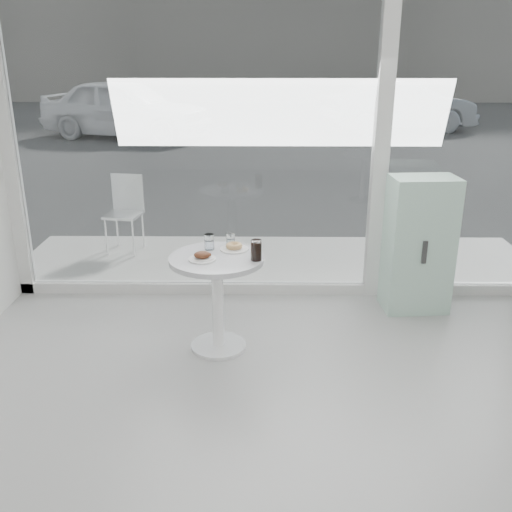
{
  "coord_description": "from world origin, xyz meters",
  "views": [
    {
      "loc": [
        -0.15,
        -2.12,
        2.24
      ],
      "look_at": [
        -0.2,
        1.7,
        0.85
      ],
      "focal_mm": 40.0,
      "sensor_mm": 36.0,
      "label": 1
    }
  ],
  "objects_px": {
    "car_white": "(126,108)",
    "water_tumbler_b": "(231,241)",
    "plate_fritter": "(203,257)",
    "car_silver": "(398,107)",
    "water_tumbler_a": "(209,243)",
    "main_table": "(217,284)",
    "plate_donut": "(234,247)",
    "cola_glass": "(256,251)",
    "patio_chair": "(125,208)",
    "mint_cabinet": "(419,245)"
  },
  "relations": [
    {
      "from": "car_silver",
      "to": "water_tumbler_a",
      "type": "distance_m",
      "value": 13.13
    },
    {
      "from": "car_white",
      "to": "water_tumbler_b",
      "type": "height_order",
      "value": "car_white"
    },
    {
      "from": "main_table",
      "to": "water_tumbler_a",
      "type": "bearing_deg",
      "value": 111.99
    },
    {
      "from": "mint_cabinet",
      "to": "water_tumbler_b",
      "type": "bearing_deg",
      "value": -166.57
    },
    {
      "from": "water_tumbler_a",
      "to": "water_tumbler_b",
      "type": "distance_m",
      "value": 0.18
    },
    {
      "from": "patio_chair",
      "to": "plate_donut",
      "type": "height_order",
      "value": "patio_chair"
    },
    {
      "from": "car_silver",
      "to": "water_tumbler_b",
      "type": "xyz_separation_m",
      "value": [
        -4.07,
        -12.35,
        0.12
      ]
    },
    {
      "from": "car_white",
      "to": "water_tumbler_a",
      "type": "bearing_deg",
      "value": -146.55
    },
    {
      "from": "main_table",
      "to": "patio_chair",
      "type": "distance_m",
      "value": 2.54
    },
    {
      "from": "car_silver",
      "to": "patio_chair",
      "type": "bearing_deg",
      "value": 138.4
    },
    {
      "from": "car_white",
      "to": "plate_donut",
      "type": "xyz_separation_m",
      "value": [
        3.4,
        -11.18,
        0.02
      ]
    },
    {
      "from": "mint_cabinet",
      "to": "cola_glass",
      "type": "bearing_deg",
      "value": -154.11
    },
    {
      "from": "patio_chair",
      "to": "car_white",
      "type": "distance_m",
      "value": 9.34
    },
    {
      "from": "car_white",
      "to": "plate_donut",
      "type": "bearing_deg",
      "value": -145.65
    },
    {
      "from": "patio_chair",
      "to": "cola_glass",
      "type": "distance_m",
      "value": 2.77
    },
    {
      "from": "plate_fritter",
      "to": "plate_donut",
      "type": "distance_m",
      "value": 0.32
    },
    {
      "from": "patio_chair",
      "to": "plate_donut",
      "type": "xyz_separation_m",
      "value": [
        1.34,
        -2.07,
        0.25
      ]
    },
    {
      "from": "plate_donut",
      "to": "patio_chair",
      "type": "bearing_deg",
      "value": 122.95
    },
    {
      "from": "mint_cabinet",
      "to": "car_white",
      "type": "distance_m",
      "value": 11.7
    },
    {
      "from": "patio_chair",
      "to": "cola_glass",
      "type": "bearing_deg",
      "value": -48.06
    },
    {
      "from": "water_tumbler_a",
      "to": "water_tumbler_b",
      "type": "relative_size",
      "value": 1.11
    },
    {
      "from": "plate_donut",
      "to": "cola_glass",
      "type": "height_order",
      "value": "cola_glass"
    },
    {
      "from": "plate_fritter",
      "to": "cola_glass",
      "type": "relative_size",
      "value": 1.32
    },
    {
      "from": "plate_donut",
      "to": "water_tumbler_b",
      "type": "distance_m",
      "value": 0.09
    },
    {
      "from": "car_silver",
      "to": "plate_donut",
      "type": "distance_m",
      "value": 13.07
    },
    {
      "from": "plate_fritter",
      "to": "cola_glass",
      "type": "bearing_deg",
      "value": -0.09
    },
    {
      "from": "plate_donut",
      "to": "water_tumbler_a",
      "type": "bearing_deg",
      "value": 177.42
    },
    {
      "from": "car_silver",
      "to": "water_tumbler_a",
      "type": "bearing_deg",
      "value": 147.04
    },
    {
      "from": "car_white",
      "to": "car_silver",
      "type": "bearing_deg",
      "value": -63.01
    },
    {
      "from": "patio_chair",
      "to": "car_silver",
      "type": "distance_m",
      "value": 11.68
    },
    {
      "from": "mint_cabinet",
      "to": "patio_chair",
      "type": "relative_size",
      "value": 1.41
    },
    {
      "from": "plate_fritter",
      "to": "water_tumbler_a",
      "type": "distance_m",
      "value": 0.24
    },
    {
      "from": "mint_cabinet",
      "to": "water_tumbler_b",
      "type": "relative_size",
      "value": 11.04
    },
    {
      "from": "mint_cabinet",
      "to": "car_silver",
      "type": "xyz_separation_m",
      "value": [
        2.44,
        11.82,
        0.09
      ]
    },
    {
      "from": "water_tumbler_a",
      "to": "water_tumbler_b",
      "type": "height_order",
      "value": "water_tumbler_a"
    },
    {
      "from": "car_silver",
      "to": "water_tumbler_b",
      "type": "relative_size",
      "value": 38.7
    },
    {
      "from": "plate_fritter",
      "to": "car_silver",
      "type": "bearing_deg",
      "value": 71.38
    },
    {
      "from": "patio_chair",
      "to": "plate_donut",
      "type": "bearing_deg",
      "value": -48.51
    },
    {
      "from": "main_table",
      "to": "water_tumbler_a",
      "type": "xyz_separation_m",
      "value": [
        -0.07,
        0.17,
        0.27
      ]
    },
    {
      "from": "plate_donut",
      "to": "main_table",
      "type": "bearing_deg",
      "value": -128.2
    },
    {
      "from": "car_silver",
      "to": "plate_fritter",
      "type": "xyz_separation_m",
      "value": [
        -4.26,
        -12.66,
        0.09
      ]
    },
    {
      "from": "plate_donut",
      "to": "water_tumbler_b",
      "type": "bearing_deg",
      "value": 111.29
    },
    {
      "from": "car_white",
      "to": "patio_chair",
      "type": "bearing_deg",
      "value": -149.84
    },
    {
      "from": "plate_donut",
      "to": "plate_fritter",
      "type": "bearing_deg",
      "value": -134.05
    },
    {
      "from": "main_table",
      "to": "plate_donut",
      "type": "relative_size",
      "value": 3.48
    },
    {
      "from": "mint_cabinet",
      "to": "water_tumbler_b",
      "type": "xyz_separation_m",
      "value": [
        -1.63,
        -0.53,
        0.21
      ]
    },
    {
      "from": "car_white",
      "to": "mint_cabinet",
      "type": "bearing_deg",
      "value": -137.24
    },
    {
      "from": "car_white",
      "to": "water_tumbler_b",
      "type": "bearing_deg",
      "value": -145.68
    },
    {
      "from": "car_silver",
      "to": "plate_donut",
      "type": "xyz_separation_m",
      "value": [
        -4.04,
        -12.43,
        0.09
      ]
    },
    {
      "from": "car_silver",
      "to": "water_tumbler_b",
      "type": "height_order",
      "value": "car_silver"
    }
  ]
}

